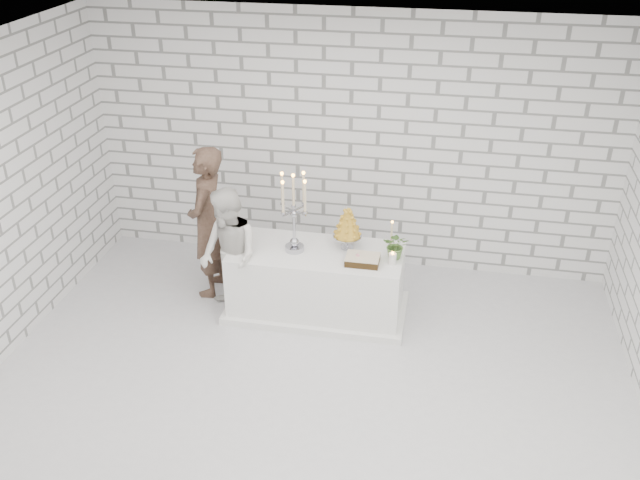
{
  "coord_description": "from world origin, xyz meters",
  "views": [
    {
      "loc": [
        1.08,
        -4.87,
        4.28
      ],
      "look_at": [
        -0.06,
        0.99,
        1.05
      ],
      "focal_mm": 38.9,
      "sensor_mm": 36.0,
      "label": 1
    }
  ],
  "objects_px": {
    "croquembouche": "(347,228)",
    "candelabra": "(294,213)",
    "cake_table": "(317,282)",
    "groom": "(208,222)",
    "bride": "(229,256)"
  },
  "relations": [
    {
      "from": "croquembouche",
      "to": "candelabra",
      "type": "bearing_deg",
      "value": -163.62
    },
    {
      "from": "cake_table",
      "to": "croquembouche",
      "type": "xyz_separation_m",
      "value": [
        0.3,
        0.13,
        0.61
      ]
    },
    {
      "from": "cake_table",
      "to": "groom",
      "type": "xyz_separation_m",
      "value": [
        -1.25,
        0.21,
        0.49
      ]
    },
    {
      "from": "candelabra",
      "to": "groom",
      "type": "bearing_deg",
      "value": 167.03
    },
    {
      "from": "cake_table",
      "to": "groom",
      "type": "distance_m",
      "value": 1.36
    },
    {
      "from": "candelabra",
      "to": "croquembouche",
      "type": "relative_size",
      "value": 1.81
    },
    {
      "from": "cake_table",
      "to": "candelabra",
      "type": "bearing_deg",
      "value": -172.84
    },
    {
      "from": "candelabra",
      "to": "croquembouche",
      "type": "xyz_separation_m",
      "value": [
        0.53,
        0.16,
        -0.19
      ]
    },
    {
      "from": "bride",
      "to": "candelabra",
      "type": "bearing_deg",
      "value": 65.7
    },
    {
      "from": "candelabra",
      "to": "croquembouche",
      "type": "bearing_deg",
      "value": 16.38
    },
    {
      "from": "cake_table",
      "to": "bride",
      "type": "bearing_deg",
      "value": -164.92
    },
    {
      "from": "groom",
      "to": "bride",
      "type": "bearing_deg",
      "value": 37.93
    },
    {
      "from": "croquembouche",
      "to": "groom",
      "type": "bearing_deg",
      "value": 177.04
    },
    {
      "from": "croquembouche",
      "to": "bride",
      "type": "bearing_deg",
      "value": -162.86
    },
    {
      "from": "candelabra",
      "to": "cake_table",
      "type": "bearing_deg",
      "value": 7.16
    }
  ]
}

